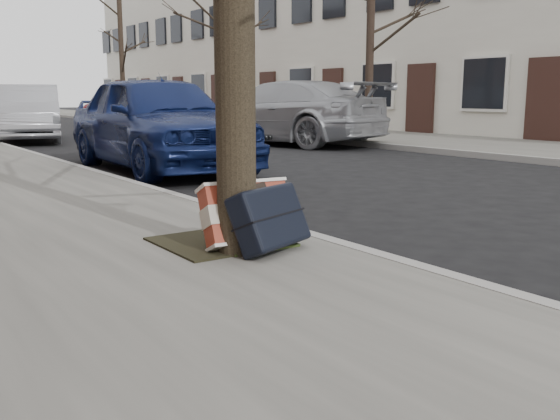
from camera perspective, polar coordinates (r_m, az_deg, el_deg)
ground at (r=5.21m, az=21.04°, el=-3.65°), size 120.00×120.00×0.00m
far_sidewalk at (r=21.51m, az=-0.98°, el=7.42°), size 4.00×70.00×0.12m
house_far at (r=25.71m, az=8.00°, el=15.72°), size 6.70×40.00×7.20m
dirt_patch at (r=4.70m, az=-5.61°, el=-2.89°), size 0.85×0.85×0.02m
suitcase_red at (r=4.48m, az=-3.06°, el=-0.41°), size 0.67×0.41×0.49m
suitcase_navy at (r=4.37m, az=-0.99°, el=-0.73°), size 0.70×0.55×0.48m
car_near_front at (r=10.38m, az=-11.08°, el=7.96°), size 2.06×4.69×1.57m
car_near_mid at (r=17.96m, az=-22.07°, el=8.23°), size 2.67×4.75×1.48m
car_far_front at (r=15.58m, az=0.31°, el=8.88°), size 3.47×5.71×1.55m
car_far_back at (r=25.22m, az=-13.81°, el=9.25°), size 2.62×4.93×1.60m
tree_far_a at (r=16.82m, az=8.25°, el=15.26°), size 0.21×0.21×5.04m
tree_far_b at (r=23.30m, az=-5.77°, el=13.21°), size 0.22×0.22×4.44m
tree_far_c at (r=31.74m, az=-14.27°, el=13.20°), size 0.24×0.24×5.54m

